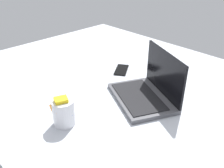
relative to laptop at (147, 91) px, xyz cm
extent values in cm
cube|color=#B7BCC6|center=(-21.17, 2.60, -13.41)|extent=(180.00, 140.00, 18.00)
cube|color=#4C4C51|center=(-1.32, -2.74, -3.41)|extent=(39.71, 35.04, 2.00)
cube|color=black|center=(-1.97, -4.09, -2.21)|extent=(33.50, 27.90, 0.40)
cube|color=black|center=(3.45, 7.17, 8.09)|extent=(30.16, 15.22, 21.00)
cylinder|color=silver|center=(-11.57, -39.18, 1.09)|extent=(9.00, 9.00, 11.00)
cube|color=blue|center=(-11.59, -40.46, -0.90)|extent=(4.71, 5.11, 4.70)
cube|color=blue|center=(-11.02, -38.99, 1.71)|extent=(7.89, 7.24, 6.25)
cube|color=orange|center=(-12.35, -40.71, 4.32)|extent=(4.97, 5.77, 5.13)
cube|color=yellow|center=(-11.46, -39.80, 6.94)|extent=(5.63, 6.17, 2.82)
cube|color=black|center=(-29.78, 13.27, -4.01)|extent=(13.50, 15.40, 0.80)
camera|label=1|loc=(59.94, -81.21, 59.43)|focal=39.41mm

